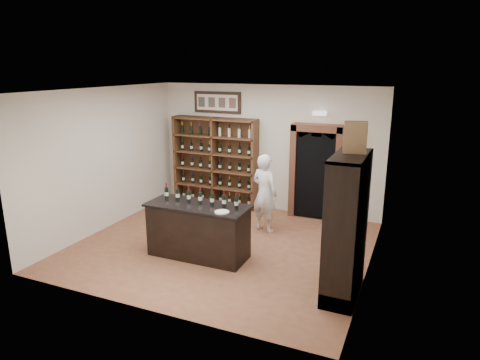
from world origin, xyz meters
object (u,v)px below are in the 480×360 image
tasting_counter (198,231)px  counter_bottle_0 (166,193)px  wine_crate (355,137)px  side_cabinet (347,249)px  wine_shelf (216,161)px  shopkeeper (265,193)px

tasting_counter → counter_bottle_0: size_ratio=6.27×
tasting_counter → wine_crate: (2.71, -0.18, 1.94)m
side_cabinet → wine_shelf: bearing=139.8°
tasting_counter → side_cabinet: side_cabinet is taller
wine_shelf → side_cabinet: size_ratio=1.00×
side_cabinet → wine_crate: (-0.01, 0.12, 1.68)m
counter_bottle_0 → shopkeeper: size_ratio=0.18×
wine_shelf → side_cabinet: (3.82, -3.23, -0.35)m
tasting_counter → counter_bottle_0: 0.95m
wine_shelf → shopkeeper: wine_shelf is taller
tasting_counter → side_cabinet: size_ratio=0.85×
tasting_counter → counter_bottle_0: counter_bottle_0 is taller
shopkeeper → wine_crate: bearing=155.8°
counter_bottle_0 → wine_crate: (3.43, -0.28, 1.32)m
wine_shelf → shopkeeper: (1.77, -1.26, -0.27)m
side_cabinet → wine_crate: bearing=96.6°
shopkeeper → wine_crate: (2.04, -1.85, 1.60)m
wine_shelf → tasting_counter: (1.10, -2.93, -0.61)m
wine_shelf → wine_crate: size_ratio=4.76×
shopkeeper → wine_shelf: bearing=-17.5°
tasting_counter → shopkeeper: size_ratio=1.13×
shopkeeper → wine_crate: size_ratio=3.62×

